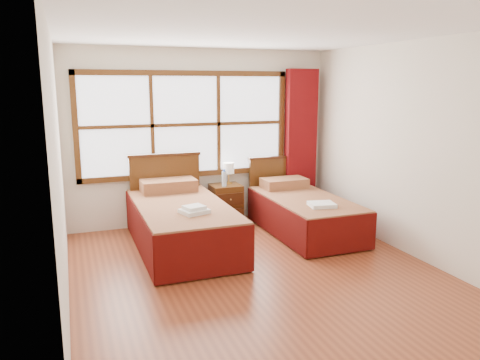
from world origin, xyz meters
name	(u,v)px	position (x,y,z in m)	size (l,w,h in m)	color
floor	(259,274)	(0.00, 0.00, 0.00)	(4.50, 4.50, 0.00)	brown
ceiling	(261,32)	(0.00, 0.00, 2.60)	(4.50, 4.50, 0.00)	white
wall_back	(202,137)	(0.00, 2.25, 1.30)	(4.00, 4.00, 0.00)	silver
wall_left	(59,171)	(-2.00, 0.00, 1.30)	(4.50, 4.50, 0.00)	silver
wall_right	(412,150)	(2.00, 0.00, 1.30)	(4.50, 4.50, 0.00)	silver
window	(186,125)	(-0.25, 2.21, 1.50)	(3.16, 0.06, 1.56)	white
curtain	(301,142)	(1.60, 2.11, 1.17)	(0.50, 0.16, 2.30)	maroon
bed_left	(181,222)	(-0.60, 1.20, 0.33)	(1.13, 2.19, 1.10)	#3C1D0C
bed_right	(303,212)	(1.18, 1.20, 0.30)	(1.00, 2.02, 0.97)	#3C1D0C
nightstand	(226,204)	(0.29, 1.99, 0.30)	(0.45, 0.44, 0.60)	#4D2B10
towels_left	(194,210)	(-0.56, 0.65, 0.63)	(0.37, 0.34, 0.09)	white
towels_right	(322,205)	(1.15, 0.63, 0.54)	(0.37, 0.34, 0.05)	white
lamp	(229,169)	(0.37, 2.09, 0.82)	(0.16, 0.16, 0.32)	gold
bottle_near	(224,179)	(0.24, 1.91, 0.71)	(0.07, 0.07, 0.25)	silver
bottle_far	(224,178)	(0.25, 1.92, 0.71)	(0.07, 0.07, 0.25)	silver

